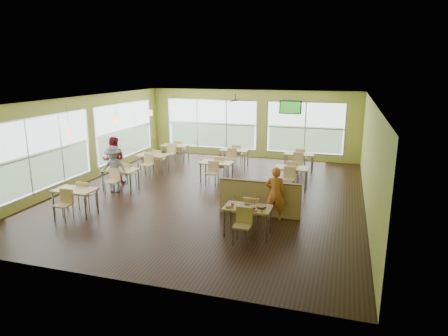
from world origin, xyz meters
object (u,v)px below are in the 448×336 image
Objects in this scene: main_table at (248,211)px; half_wall_divider at (259,198)px; food_basket at (261,207)px; man_plaid at (275,193)px.

half_wall_divider is at bearing 90.00° from main_table.
main_table reaches higher than food_basket.
half_wall_divider is at bearing 103.62° from food_basket.
man_plaid is at bearing -21.32° from half_wall_divider.
main_table is 0.63× the size of half_wall_divider.
man_plaid is (0.49, -0.19, 0.25)m from half_wall_divider.
food_basket is (-0.14, -1.24, 0.02)m from man_plaid.
man_plaid reaches higher than food_basket.
man_plaid reaches higher than main_table.
main_table is at bearing -90.00° from half_wall_divider.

